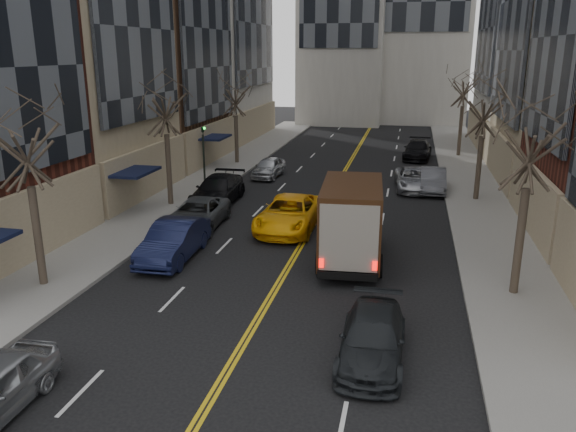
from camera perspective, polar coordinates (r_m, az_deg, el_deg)
name	(u,v)px	position (r m, az deg, el deg)	size (l,w,h in m)	color
sidewalk_left	(209,179)	(40.00, -8.03, 3.76)	(4.00, 66.00, 0.15)	slate
sidewalk_right	(476,192)	(37.82, 18.52, 2.32)	(4.00, 66.00, 0.15)	slate
tree_lf_near	(23,125)	(22.29, -25.34, 8.37)	(3.20, 3.20, 8.41)	#382D23
tree_lf_mid	(164,91)	(32.57, -12.48, 12.27)	(3.20, 3.20, 8.91)	#382D23
tree_lf_far	(235,87)	(44.73, -5.40, 12.89)	(3.20, 3.20, 8.12)	#382D23
tree_rt_near	(534,122)	(21.09, 23.75, 8.77)	(3.20, 3.20, 8.71)	#382D23
tree_rt_mid	(486,98)	(34.90, 19.43, 11.28)	(3.20, 3.20, 8.32)	#382D23
tree_rt_far	(465,76)	(49.77, 17.54, 13.41)	(3.20, 3.20, 9.11)	#382D23
traffic_signal	(204,153)	(34.32, -8.56, 6.30)	(0.29, 0.26, 4.70)	black
ups_truck	(352,221)	(24.09, 6.48, -0.52)	(2.99, 6.60, 3.53)	black
observer_sedan	(372,338)	(17.03, 8.57, -12.18)	(1.89, 4.63, 1.34)	black
taxi	(290,214)	(28.46, 0.16, 0.25)	(2.73, 5.92, 1.65)	#FFB40A
pedestrian	(332,214)	(28.38, 4.49, 0.23)	(0.63, 0.41, 1.72)	black
parked_lf_b	(174,241)	(24.93, -11.54, -2.47)	(1.75, 5.02, 1.65)	#101433
parked_lf_c	(197,214)	(29.10, -9.20, 0.19)	(2.39, 5.19, 1.44)	#43464A
parked_lf_d	(218,190)	(33.60, -7.16, 2.63)	(2.26, 5.56, 1.61)	black
parked_lf_e	(269,167)	(40.42, -1.96, 4.96)	(1.66, 4.13, 1.41)	#B6BABE
parked_rt_a	(433,180)	(37.36, 14.52, 3.54)	(1.58, 4.54, 1.50)	#4C4D53
parked_rt_b	(414,179)	(37.55, 12.67, 3.66)	(2.33, 5.06, 1.41)	#ADAFB5
parked_rt_c	(418,150)	(48.55, 13.03, 6.58)	(2.16, 5.31, 1.54)	black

